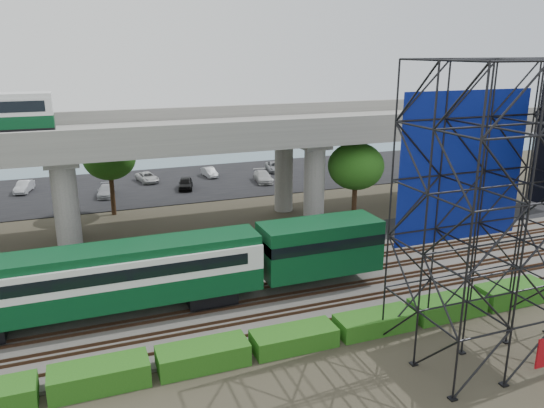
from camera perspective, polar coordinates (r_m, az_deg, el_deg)
name	(u,v)px	position (r m, az deg, el deg)	size (l,w,h in m)	color
ground	(251,314)	(32.85, -2.27, -11.77)	(140.00, 140.00, 0.00)	#474233
ballast_bed	(241,299)	(34.50, -3.35, -10.15)	(90.00, 12.00, 0.20)	slate
service_road	(208,254)	(42.03, -6.86, -5.34)	(90.00, 5.00, 0.08)	black
parking_lot	(159,185)	(64.08, -12.02, 2.00)	(90.00, 18.00, 0.08)	black
harbor_water	(136,153)	(85.43, -14.40, 5.36)	(140.00, 40.00, 0.03)	slate
rail_tracks	(241,296)	(34.42, -3.35, -9.89)	(90.00, 9.52, 0.16)	#472D1E
commuter_train	(136,273)	(32.21, -14.40, -7.22)	(29.30, 3.06, 4.30)	black
overpass	(175,141)	(44.83, -10.43, 6.73)	(80.00, 12.00, 12.40)	#9E9B93
scaffold_tower	(501,215)	(28.85, 23.37, -1.12)	(9.36, 6.36, 15.00)	black
hedge_strip	(294,338)	(29.38, 2.40, -14.17)	(34.60, 1.80, 1.20)	#1C5012
trees	(134,175)	(45.02, -14.65, 3.08)	(40.94, 16.94, 7.69)	#382314
suv	(177,248)	(41.70, -10.21, -4.66)	(2.13, 4.62, 1.28)	black
parked_cars	(169,180)	(63.53, -10.97, 2.54)	(37.53, 9.57, 1.30)	white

